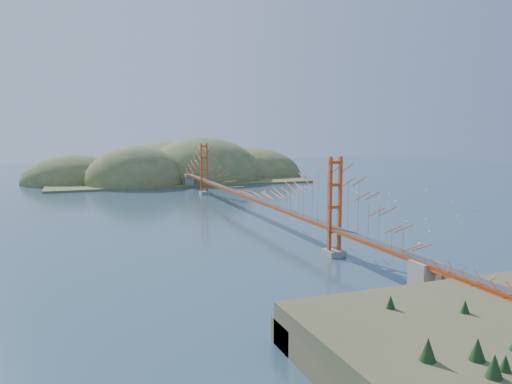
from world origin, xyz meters
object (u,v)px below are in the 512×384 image
object	(u,v)px
sailboat_0	(426,219)
sailboat_2	(406,221)
bridge	(248,175)
fort	(442,297)
sailboat_1	(337,213)

from	to	relation	value
sailboat_0	sailboat_2	bearing A→B (deg)	-173.93
sailboat_0	bridge	bearing A→B (deg)	150.11
bridge	sailboat_0	world-z (taller)	bridge
fort	bridge	bearing A→B (deg)	90.48
fort	sailboat_1	xyz separation A→B (m)	(14.91, 43.75, -0.52)
fort	sailboat_1	bearing A→B (deg)	71.18
sailboat_1	sailboat_0	size ratio (longest dim) A/B	0.96
sailboat_2	sailboat_1	distance (m)	12.71
bridge	sailboat_0	size ratio (longest dim) A/B	138.36
bridge	sailboat_2	size ratio (longest dim) A/B	143.16
sailboat_1	sailboat_0	xyz separation A→B (m)	(10.57, -10.65, 0.00)
bridge	fort	xyz separation A→B (m)	(0.40, -47.98, -6.34)
fort	sailboat_0	size ratio (longest dim) A/B	5.42
sailboat_1	fort	bearing A→B (deg)	-108.82
bridge	sailboat_0	xyz separation A→B (m)	(25.88, -14.88, -6.86)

